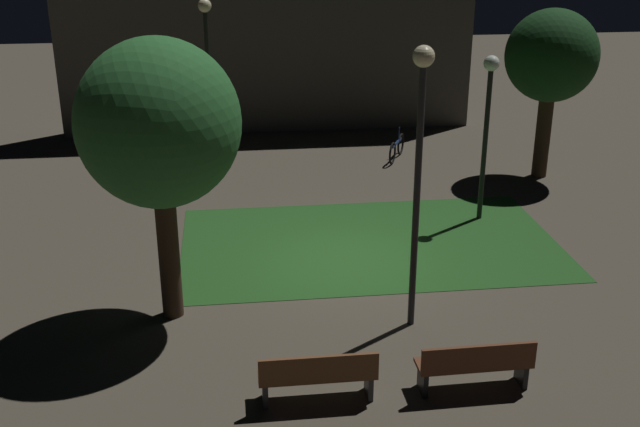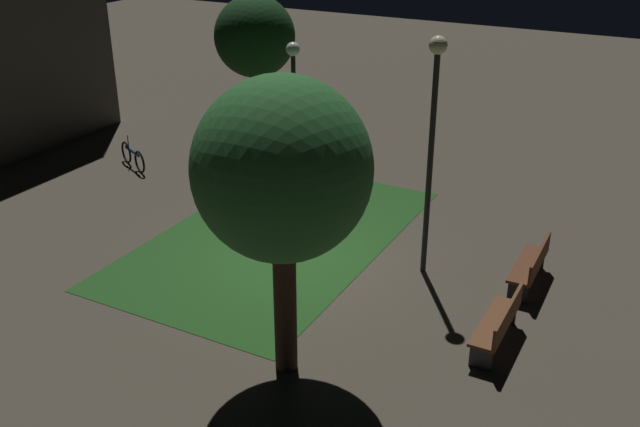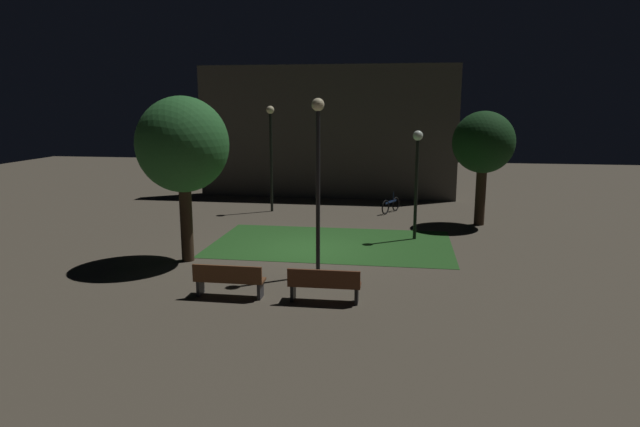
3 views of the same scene
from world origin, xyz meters
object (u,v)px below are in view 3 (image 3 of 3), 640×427
object	(u,v)px
bench_back_row	(229,279)
bench_path_side	(324,284)
bicycle	(391,205)
tree_lawn_side	(183,146)
lamp_post_plaza_west	(417,165)
lamp_post_path_center	(318,159)
lamp_post_plaza_east	(271,141)
tree_tall_center	(483,144)

from	to	relation	value
bench_back_row	bench_path_side	world-z (taller)	same
bench_back_row	bicycle	size ratio (longest dim) A/B	1.19
bench_path_side	bicycle	world-z (taller)	bicycle
tree_lawn_side	lamp_post_plaza_west	xyz separation A→B (m)	(7.12, 3.93, -0.88)
lamp_post_plaza_west	lamp_post_path_center	xyz separation A→B (m)	(-2.82, -4.80, 0.63)
bench_path_side	tree_lawn_side	size ratio (longest dim) A/B	0.35
tree_lawn_side	lamp_post_path_center	size ratio (longest dim) A/B	1.02
bench_path_side	tree_lawn_side	world-z (taller)	tree_lawn_side
bench_path_side	lamp_post_path_center	world-z (taller)	lamp_post_path_center
bench_path_side	lamp_post_plaza_east	world-z (taller)	lamp_post_plaza_east
tree_tall_center	lamp_post_path_center	world-z (taller)	lamp_post_path_center
lamp_post_plaza_east	lamp_post_path_center	distance (m)	9.89
lamp_post_plaza_west	bench_path_side	bearing A→B (deg)	-108.51
lamp_post_path_center	lamp_post_plaza_east	bearing A→B (deg)	111.37
bench_back_row	lamp_post_plaza_west	world-z (taller)	lamp_post_plaza_west
lamp_post_plaza_west	tree_tall_center	bearing A→B (deg)	47.33
lamp_post_plaza_west	bench_back_row	bearing A→B (deg)	-124.49
bench_path_side	lamp_post_plaza_east	xyz separation A→B (m)	(-4.10, 11.37, 2.75)
tree_tall_center	lamp_post_plaza_west	size ratio (longest dim) A/B	1.17
lamp_post_path_center	tree_tall_center	bearing A→B (deg)	54.49
bicycle	tree_tall_center	bearing A→B (deg)	-28.65
bench_path_side	lamp_post_plaza_west	size ratio (longest dim) A/B	0.46
tree_lawn_side	lamp_post_path_center	world-z (taller)	tree_lawn_side
bench_back_row	lamp_post_plaza_east	size ratio (longest dim) A/B	0.38
bench_back_row	lamp_post_plaza_west	bearing A→B (deg)	55.51
tree_lawn_side	lamp_post_plaza_east	distance (m)	8.37
bench_path_side	lamp_post_path_center	bearing A→B (deg)	102.90
bench_path_side	lamp_post_plaza_west	xyz separation A→B (m)	(2.33, 6.96, 2.25)
bench_back_row	tree_tall_center	xyz separation A→B (m)	(7.44, 9.84, 2.83)
bench_back_row	lamp_post_plaza_east	distance (m)	11.81
lamp_post_path_center	tree_lawn_side	bearing A→B (deg)	168.52
bench_back_row	bench_path_side	size ratio (longest dim) A/B	1.00
lamp_post_plaza_east	lamp_post_path_center	bearing A→B (deg)	-68.63
lamp_post_plaza_west	lamp_post_path_center	bearing A→B (deg)	-120.48
tree_tall_center	lamp_post_path_center	size ratio (longest dim) A/B	0.92
bench_path_side	bicycle	distance (m)	11.91
tree_lawn_side	tree_tall_center	world-z (taller)	tree_lawn_side
lamp_post_plaza_west	lamp_post_plaza_east	distance (m)	7.81
lamp_post_plaza_east	bicycle	size ratio (longest dim) A/B	3.17
bench_back_row	lamp_post_plaza_west	size ratio (longest dim) A/B	0.46
bench_path_side	lamp_post_plaza_east	distance (m)	12.39
tree_tall_center	bicycle	size ratio (longest dim) A/B	3.05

